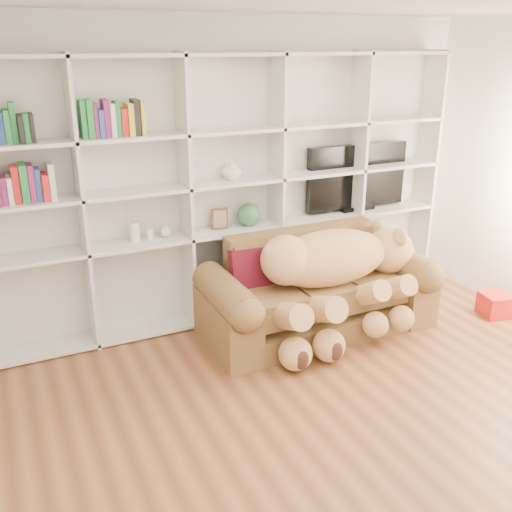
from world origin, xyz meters
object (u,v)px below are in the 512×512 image
gift_box (496,305)px  sofa (316,295)px  teddy_bear (335,271)px  tv (357,178)px

gift_box → sofa: bearing=163.2°
gift_box → teddy_bear: bearing=168.2°
sofa → teddy_bear: bearing=-66.0°
sofa → teddy_bear: 0.35m
teddy_bear → gift_box: size_ratio=6.08×
gift_box → tv: bearing=126.9°
sofa → tv: (0.83, 0.65, 0.86)m
tv → teddy_bear: bearing=-132.2°
teddy_bear → gift_box: (1.62, -0.34, -0.51)m
sofa → teddy_bear: (0.08, -0.17, 0.29)m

